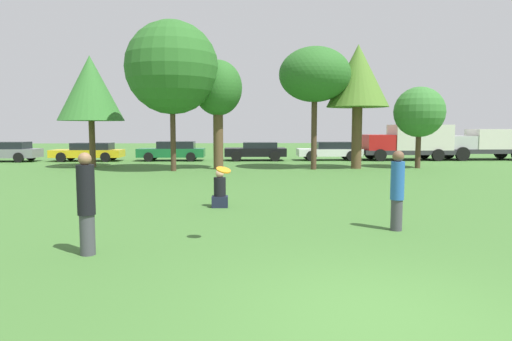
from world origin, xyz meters
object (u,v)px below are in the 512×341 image
object	(u,v)px
bystander_sitting	(220,192)
parked_car_green	(173,151)
tree_1	(172,68)
parked_car_grey	(4,151)
parked_car_white	(331,150)
person_thrower	(86,203)
frisbee	(223,170)
delivery_truck_silver	(488,143)
tree_3	(315,75)
tree_2	(218,90)
delivery_truck_red	(409,141)
parked_car_black	(256,151)
tree_5	(419,112)
parked_car_yellow	(89,151)
person_catcher	(397,189)
tree_4	(358,77)
tree_0	(90,88)

from	to	relation	value
bystander_sitting	parked_car_green	size ratio (longest dim) A/B	0.24
tree_1	parked_car_grey	bearing A→B (deg)	149.75
parked_car_grey	parked_car_green	distance (m)	10.97
parked_car_white	person_thrower	bearing A→B (deg)	68.61
frisbee	delivery_truck_silver	xyz separation A→B (m)	(17.79, 21.85, -0.23)
delivery_truck_silver	tree_3	bearing A→B (deg)	27.01
tree_2	delivery_truck_red	bearing A→B (deg)	26.10
parked_car_green	parked_car_black	xyz separation A→B (m)	(5.65, -0.04, -0.01)
tree_5	parked_car_green	size ratio (longest dim) A/B	1.00
tree_1	tree_2	distance (m)	2.65
parked_car_white	parked_car_yellow	bearing A→B (deg)	0.78
person_thrower	parked_car_green	world-z (taller)	person_thrower
parked_car_green	delivery_truck_red	xyz separation A→B (m)	(16.23, -0.06, 0.62)
tree_2	delivery_truck_red	world-z (taller)	tree_2
bystander_sitting	parked_car_black	size ratio (longest dim) A/B	0.26
tree_3	parked_car_black	xyz separation A→B (m)	(-2.75, 6.72, -4.31)
frisbee	tree_2	world-z (taller)	tree_2
parked_car_black	person_catcher	bearing A→B (deg)	96.16
tree_1	tree_3	size ratio (longest dim) A/B	1.18
tree_5	tree_4	bearing A→B (deg)	-178.88
parked_car_white	delivery_truck_red	bearing A→B (deg)	-179.50
parked_car_yellow	person_thrower	bearing A→B (deg)	108.22
tree_5	delivery_truck_silver	bearing A→B (deg)	39.34
delivery_truck_red	delivery_truck_silver	world-z (taller)	delivery_truck_red
frisbee	parked_car_black	distance (m)	22.03
tree_4	parked_car_white	bearing A→B (deg)	90.57
bystander_sitting	parked_car_yellow	bearing A→B (deg)	117.44
tree_1	tree_2	xyz separation A→B (m)	(2.28, 0.89, -1.03)
parked_car_yellow	parked_car_white	world-z (taller)	parked_car_white
tree_1	tree_5	xyz separation A→B (m)	(13.25, 1.01, -2.17)
tree_5	parked_car_black	bearing A→B (deg)	144.11
tree_4	parked_car_green	bearing A→B (deg)	149.62
person_catcher	parked_car_black	size ratio (longest dim) A/B	0.42
parked_car_black	delivery_truck_silver	bearing A→B (deg)	-179.71
person_catcher	tree_2	world-z (taller)	tree_2
person_thrower	parked_car_white	world-z (taller)	person_thrower
tree_0	parked_car_green	xyz separation A→B (m)	(3.85, 4.78, -3.72)
bystander_sitting	tree_1	size ratio (longest dim) A/B	0.14
tree_5	parked_car_grey	xyz separation A→B (m)	(-25.24, 5.98, -2.38)
delivery_truck_silver	bystander_sitting	bearing A→B (deg)	45.45
parked_car_green	parked_car_black	distance (m)	5.65
parked_car_grey	parked_car_black	bearing A→B (deg)	-178.45
parked_car_white	delivery_truck_silver	size ratio (longest dim) A/B	0.71
delivery_truck_red	tree_5	bearing A→B (deg)	73.17
person_thrower	parked_car_black	size ratio (longest dim) A/B	0.43
person_catcher	parked_car_yellow	size ratio (longest dim) A/B	0.38
tree_5	parked_car_black	xyz separation A→B (m)	(-8.62, 6.24, -2.39)
tree_0	delivery_truck_silver	world-z (taller)	tree_0
tree_0	parked_car_grey	world-z (taller)	tree_0
tree_5	parked_car_green	bearing A→B (deg)	156.27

